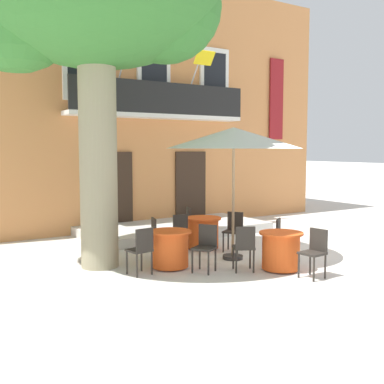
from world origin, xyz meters
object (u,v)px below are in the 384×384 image
(cafe_chair_middle_2, at_px, (244,245))
(cafe_chair_front_1, at_px, (234,229))
(cafe_chair_near_tree_2, at_px, (141,248))
(cafe_chair_near_tree_0, at_px, (206,245))
(cafe_chair_near_tree_1, at_px, (159,236))
(cafe_chair_middle_0, at_px, (315,250))
(cafe_table_near_tree, at_px, (170,249))
(cafe_umbrella, at_px, (234,139))
(cafe_chair_front_0, at_px, (178,230))
(cafe_table_middle, at_px, (281,251))
(cafe_table_front, at_px, (203,233))
(cafe_chair_front_2, at_px, (193,222))
(cafe_chair_middle_1, at_px, (283,237))

(cafe_chair_middle_2, distance_m, cafe_chair_front_1, 1.90)
(cafe_chair_near_tree_2, distance_m, cafe_chair_middle_2, 1.99)
(cafe_chair_near_tree_0, height_order, cafe_chair_front_1, same)
(cafe_chair_near_tree_1, relative_size, cafe_chair_middle_0, 1.00)
(cafe_table_near_tree, height_order, cafe_umbrella, cafe_umbrella)
(cafe_chair_front_0, bearing_deg, cafe_chair_near_tree_1, -154.39)
(cafe_table_middle, relative_size, cafe_table_front, 1.00)
(cafe_chair_near_tree_1, bearing_deg, cafe_chair_front_1, -5.07)
(cafe_chair_near_tree_1, distance_m, cafe_chair_front_1, 1.92)
(cafe_chair_near_tree_1, distance_m, cafe_chair_middle_0, 3.32)
(cafe_chair_near_tree_2, relative_size, cafe_chair_front_1, 1.00)
(cafe_chair_front_0, xyz_separation_m, cafe_chair_front_1, (1.22, -0.50, 0.00))
(cafe_chair_front_1, bearing_deg, cafe_chair_near_tree_0, -143.86)
(cafe_chair_near_tree_0, relative_size, cafe_chair_near_tree_2, 1.00)
(cafe_table_middle, distance_m, cafe_chair_front_0, 2.58)
(cafe_table_middle, bearing_deg, cafe_chair_near_tree_0, 150.61)
(cafe_chair_near_tree_2, xyz_separation_m, cafe_chair_front_2, (2.49, 2.07, 0.00))
(cafe_table_middle, distance_m, cafe_chair_front_1, 1.93)
(cafe_table_near_tree, bearing_deg, cafe_chair_middle_2, -44.67)
(cafe_chair_near_tree_0, distance_m, cafe_umbrella, 2.41)
(cafe_chair_near_tree_2, height_order, cafe_chair_middle_1, same)
(cafe_chair_near_tree_1, xyz_separation_m, cafe_chair_front_2, (1.61, 1.15, 0.00))
(cafe_chair_middle_1, relative_size, cafe_chair_middle_2, 1.00)
(cafe_table_middle, height_order, cafe_chair_middle_0, cafe_chair_middle_0)
(cafe_chair_front_2, bearing_deg, cafe_chair_middle_2, -103.38)
(cafe_chair_near_tree_0, xyz_separation_m, cafe_chair_middle_0, (1.46, -1.47, 0.00))
(cafe_chair_middle_2, relative_size, cafe_chair_front_2, 1.00)
(cafe_chair_near_tree_2, height_order, cafe_chair_middle_0, same)
(cafe_chair_near_tree_1, bearing_deg, cafe_umbrella, -30.07)
(cafe_chair_front_1, bearing_deg, cafe_chair_front_2, 102.84)
(cafe_chair_near_tree_0, relative_size, cafe_table_middle, 1.05)
(cafe_chair_front_2, bearing_deg, cafe_chair_middle_0, -87.77)
(cafe_table_near_tree, relative_size, cafe_chair_near_tree_0, 0.95)
(cafe_table_near_tree, relative_size, cafe_table_front, 1.00)
(cafe_chair_front_1, bearing_deg, cafe_table_near_tree, -164.52)
(cafe_table_near_tree, height_order, cafe_table_middle, same)
(cafe_table_near_tree, relative_size, cafe_table_middle, 1.00)
(cafe_chair_middle_0, xyz_separation_m, cafe_table_front, (-0.33, 3.23, -0.14))
(cafe_chair_near_tree_2, height_order, cafe_chair_front_0, same)
(cafe_table_near_tree, relative_size, cafe_chair_near_tree_2, 0.95)
(cafe_table_front, height_order, cafe_chair_front_0, cafe_chair_front_0)
(cafe_chair_middle_2, height_order, cafe_table_front, cafe_chair_middle_2)
(cafe_table_near_tree, height_order, cafe_chair_front_1, cafe_chair_front_1)
(cafe_chair_front_1, relative_size, cafe_umbrella, 0.31)
(cafe_chair_middle_1, height_order, cafe_chair_front_1, same)
(cafe_chair_near_tree_2, distance_m, cafe_table_front, 2.68)
(cafe_table_middle, xyz_separation_m, cafe_table_front, (-0.17, 2.49, 0.00))
(cafe_chair_near_tree_2, relative_size, cafe_chair_middle_1, 1.00)
(cafe_chair_near_tree_0, relative_size, cafe_chair_front_2, 1.00)
(cafe_chair_middle_1, distance_m, cafe_chair_front_0, 2.39)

